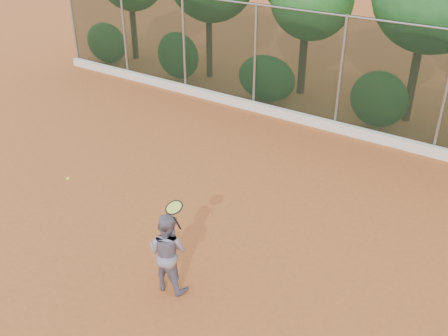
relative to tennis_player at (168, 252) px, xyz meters
The scene contains 6 objects.
ground 1.75m from the tennis_player, 109.22° to the left, with size 80.00×80.00×0.00m, color #A25426.
concrete_curb 8.33m from the tennis_player, 93.55° to the left, with size 24.00×0.20×0.30m, color silver.
tennis_player is the anchor object (origin of this frame).
chainlink_fence 8.56m from the tennis_player, 93.47° to the left, with size 24.09×0.09×3.50m.
tennis_racket 1.06m from the tennis_player, ahead, with size 0.37×0.36×0.58m.
tennis_ball_in_flight 2.40m from the tennis_player, behind, with size 0.07×0.07×0.07m.
Camera 1 is at (5.46, -6.71, 6.38)m, focal length 40.00 mm.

